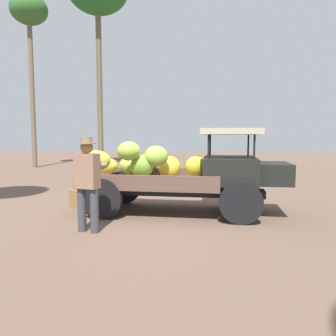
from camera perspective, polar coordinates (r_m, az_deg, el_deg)
ground_plane at (r=7.55m, az=-2.68°, el=-7.45°), size 60.00×60.00×0.00m
truck at (r=7.21m, az=3.50°, el=-0.77°), size 4.54×2.08×1.86m
farmer at (r=5.88m, az=-13.96°, el=-1.83°), size 0.54×0.50×1.69m
wooden_crate at (r=8.08m, az=-14.74°, el=-5.17°), size 0.67×0.67×0.44m
forest_tree_8 at (r=20.34m, az=-23.23°, el=23.26°), size 1.94×1.94×9.18m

